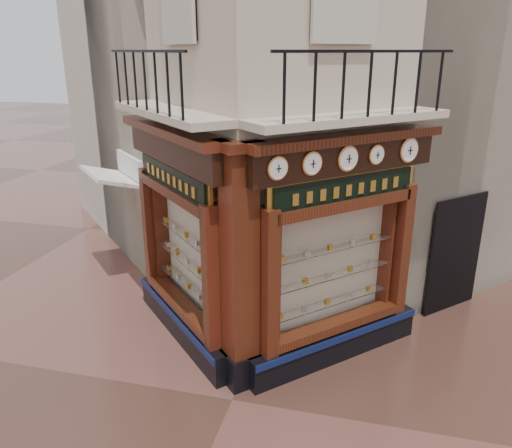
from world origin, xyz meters
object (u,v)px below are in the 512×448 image
(clock_b, at_px, (312,163))
(clock_a, at_px, (277,168))
(clock_d, at_px, (376,155))
(clock_e, at_px, (409,150))
(clock_c, at_px, (348,159))
(signboard_left, at_px, (172,178))
(awning, at_px, (121,275))
(corner_pilaster, at_px, (240,273))
(signboard_right, at_px, (346,189))

(clock_b, bearing_deg, clock_a, 180.00)
(clock_d, relative_size, clock_e, 0.77)
(clock_c, xyz_separation_m, signboard_left, (-2.93, 0.15, -0.52))
(awning, bearing_deg, corner_pilaster, -174.36)
(clock_c, xyz_separation_m, clock_d, (0.41, 0.41, 0.00))
(clock_c, relative_size, awning, 0.23)
(corner_pilaster, distance_m, signboard_right, 2.12)
(clock_e, xyz_separation_m, awning, (-6.32, 1.44, -3.62))
(signboard_left, bearing_deg, clock_b, -149.32)
(clock_c, relative_size, signboard_right, 0.19)
(clock_c, distance_m, signboard_right, 0.54)
(signboard_right, bearing_deg, clock_a, -175.38)
(clock_a, distance_m, signboard_left, 2.34)
(clock_e, xyz_separation_m, signboard_right, (-0.93, -0.77, -0.52))
(corner_pilaster, bearing_deg, clock_a, -48.22)
(clock_e, relative_size, awning, 0.24)
(clock_d, xyz_separation_m, clock_e, (0.51, 0.51, -0.00))
(clock_b, relative_size, awning, 0.21)
(corner_pilaster, distance_m, awning, 5.45)
(clock_b, distance_m, clock_e, 1.97)
(clock_a, height_order, signboard_right, clock_a)
(corner_pilaster, relative_size, clock_d, 12.58)
(signboard_left, relative_size, signboard_right, 1.00)
(clock_b, relative_size, signboard_right, 0.17)
(clock_d, height_order, clock_e, clock_e)
(awning, distance_m, signboard_right, 6.61)
(clock_d, distance_m, signboard_left, 3.39)
(signboard_right, bearing_deg, clock_c, -132.65)
(clock_a, distance_m, clock_c, 1.27)
(signboard_left, bearing_deg, clock_c, -137.94)
(clock_b, height_order, clock_e, clock_e)
(clock_a, relative_size, clock_e, 0.83)
(clock_d, height_order, awning, clock_d)
(corner_pilaster, bearing_deg, awning, 95.64)
(clock_d, bearing_deg, clock_c, -180.00)
(clock_a, bearing_deg, corner_pilaster, 131.78)
(clock_d, height_order, signboard_left, clock_d)
(corner_pilaster, bearing_deg, clock_e, -8.24)
(clock_a, distance_m, clock_d, 1.85)
(clock_a, xyz_separation_m, clock_d, (1.31, 1.31, 0.00))
(clock_a, relative_size, clock_d, 1.08)
(clock_d, relative_size, signboard_left, 0.15)
(clock_e, distance_m, signboard_left, 3.96)
(clock_d, bearing_deg, signboard_right, 167.05)
(clock_b, relative_size, clock_c, 0.89)
(clock_d, height_order, signboard_right, clock_d)
(signboard_right, bearing_deg, signboard_left, 135.00)
(clock_e, bearing_deg, clock_c, -180.00)
(clock_a, height_order, clock_e, clock_e)
(clock_c, height_order, signboard_left, clock_c)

